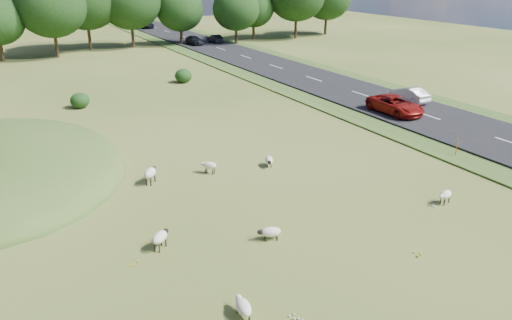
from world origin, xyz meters
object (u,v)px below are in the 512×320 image
Objects in this scene: car_3 at (215,39)px; car_5 at (194,40)px; sheep_1 at (160,237)px; sheep_4 at (209,165)px; sheep_2 at (150,173)px; car_1 at (395,105)px; car_0 at (409,94)px; sheep_3 at (270,232)px; sheep_5 at (269,160)px; car_4 at (145,24)px; marker_post at (457,148)px; sheep_0 at (445,195)px; sheep_6 at (243,307)px.

car_5 is at bearing 8.66° from car_3.
sheep_1 reaches higher than sheep_4.
sheep_2 is 1.27× the size of sheep_4.
car_5 is (0.00, 44.15, -0.03)m from car_1.
sheep_3 is at bearing 32.79° from car_0.
car_0 is at bearing -127.54° from sheep_3.
sheep_5 is 0.22× the size of car_4.
sheep_1 is (-20.62, -1.83, -0.02)m from marker_post.
sheep_0 is 59.77m from car_3.
car_4 reaches higher than marker_post.
sheep_2 is at bearing -52.32° from sheep_3.
car_3 is (3.80, 44.73, -0.11)m from car_1.
sheep_3 is at bearing -19.91° from sheep_0.
sheep_1 is 0.22× the size of car_4.
car_4 is at bearing -6.47° from sheep_6.
sheep_4 is 0.25× the size of car_0.
sheep_1 is 0.30× the size of car_3.
sheep_1 is at bearing 63.67° from car_3.
sheep_4 is 18.81m from car_1.
sheep_2 is 0.25× the size of car_4.
marker_post is 0.23× the size of car_1.
marker_post is 0.30× the size of car_0.
car_0 is at bearing -46.18° from sheep_6.
sheep_1 is 26.04m from car_1.
car_0 is at bearing 90.00° from car_3.
car_0 is (26.38, 18.89, 0.48)m from sheep_6.
sheep_2 is 7.30m from sheep_5.
sheep_4 is at bearing -10.17° from sheep_6.
sheep_4 is at bearing 65.51° from car_3.
car_3 is (26.38, 61.33, 0.44)m from sheep_6.
car_4 is at bearing -81.32° from car_3.
sheep_5 is at bearing 159.68° from marker_post.
car_4 is at bearing 33.58° from sheep_1.
car_4 is (18.38, 73.60, 0.43)m from sheep_4.
sheep_5 is at bearing -106.72° from car_5.
sheep_5 is 19.75m from car_0.
sheep_6 is (-7.91, -11.92, 0.02)m from sheep_5.
sheep_6 is 0.24× the size of car_4.
sheep_4 reaches higher than sheep_0.
sheep_1 is (-14.45, 2.79, 0.06)m from sheep_0.
sheep_3 is at bearing -59.56° from sheep_1.
car_5 is (-3.80, -0.58, 0.08)m from car_3.
car_0 is at bearing -86.77° from car_4.
sheep_1 is 1.12× the size of sheep_4.
sheep_5 is 75.75m from car_4.
car_3 reaches higher than sheep_1.
car_4 is (-3.80, 24.90, 0.09)m from car_3.
car_3 reaches higher than sheep_0.
marker_post is 1.13× the size of sheep_0.
car_0 reaches higher than sheep_0.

